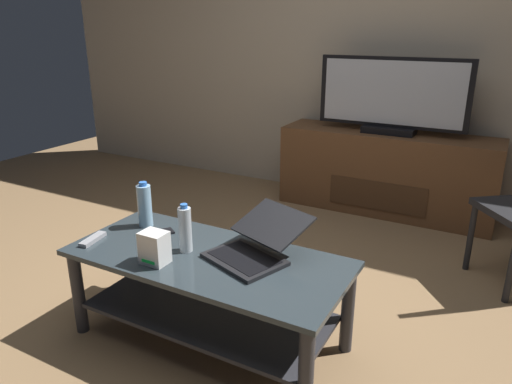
{
  "coord_description": "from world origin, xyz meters",
  "views": [
    {
      "loc": [
        1.16,
        -1.84,
        1.45
      ],
      "look_at": [
        0.01,
        0.25,
        0.6
      ],
      "focal_mm": 33.16,
      "sensor_mm": 36.0,
      "label": 1
    }
  ],
  "objects_px": {
    "television": "(392,97)",
    "tv_remote": "(93,239)",
    "coffee_table": "(208,283)",
    "laptop": "(256,244)",
    "media_cabinet": "(385,172)",
    "water_bottle_near": "(145,205)",
    "water_bottle_far": "(185,229)",
    "cell_phone": "(159,233)",
    "router_box": "(154,248)"
  },
  "relations": [
    {
      "from": "water_bottle_far",
      "to": "tv_remote",
      "type": "relative_size",
      "value": 1.45
    },
    {
      "from": "laptop",
      "to": "television",
      "type": "bearing_deg",
      "value": 87.36
    },
    {
      "from": "coffee_table",
      "to": "router_box",
      "type": "xyz_separation_m",
      "value": [
        -0.16,
        -0.17,
        0.21
      ]
    },
    {
      "from": "media_cabinet",
      "to": "router_box",
      "type": "xyz_separation_m",
      "value": [
        -0.45,
        -2.28,
        0.2
      ]
    },
    {
      "from": "water_bottle_near",
      "to": "water_bottle_far",
      "type": "xyz_separation_m",
      "value": [
        0.36,
        -0.14,
        -0.0
      ]
    },
    {
      "from": "television",
      "to": "cell_phone",
      "type": "xyz_separation_m",
      "value": [
        -0.64,
        -2.01,
        -0.47
      ]
    },
    {
      "from": "coffee_table",
      "to": "television",
      "type": "relative_size",
      "value": 1.14
    },
    {
      "from": "tv_remote",
      "to": "cell_phone",
      "type": "bearing_deg",
      "value": 34.22
    },
    {
      "from": "water_bottle_far",
      "to": "cell_phone",
      "type": "distance_m",
      "value": 0.27
    },
    {
      "from": "media_cabinet",
      "to": "water_bottle_far",
      "type": "xyz_separation_m",
      "value": [
        -0.4,
        -2.12,
        0.24
      ]
    },
    {
      "from": "router_box",
      "to": "cell_phone",
      "type": "distance_m",
      "value": 0.32
    },
    {
      "from": "media_cabinet",
      "to": "cell_phone",
      "type": "height_order",
      "value": "media_cabinet"
    },
    {
      "from": "media_cabinet",
      "to": "water_bottle_near",
      "type": "distance_m",
      "value": 2.14
    },
    {
      "from": "coffee_table",
      "to": "water_bottle_near",
      "type": "distance_m",
      "value": 0.55
    },
    {
      "from": "laptop",
      "to": "cell_phone",
      "type": "distance_m",
      "value": 0.55
    },
    {
      "from": "laptop",
      "to": "cell_phone",
      "type": "height_order",
      "value": "laptop"
    },
    {
      "from": "router_box",
      "to": "cell_phone",
      "type": "bearing_deg",
      "value": 126.5
    },
    {
      "from": "coffee_table",
      "to": "media_cabinet",
      "type": "relative_size",
      "value": 0.77
    },
    {
      "from": "water_bottle_near",
      "to": "cell_phone",
      "type": "relative_size",
      "value": 1.72
    },
    {
      "from": "cell_phone",
      "to": "media_cabinet",
      "type": "bearing_deg",
      "value": 105.9
    },
    {
      "from": "television",
      "to": "router_box",
      "type": "xyz_separation_m",
      "value": [
        -0.45,
        -2.26,
        -0.4
      ]
    },
    {
      "from": "router_box",
      "to": "tv_remote",
      "type": "height_order",
      "value": "router_box"
    },
    {
      "from": "water_bottle_near",
      "to": "cell_phone",
      "type": "xyz_separation_m",
      "value": [
        0.13,
        -0.05,
        -0.11
      ]
    },
    {
      "from": "water_bottle_far",
      "to": "cell_phone",
      "type": "relative_size",
      "value": 1.66
    },
    {
      "from": "water_bottle_far",
      "to": "laptop",
      "type": "bearing_deg",
      "value": 18.66
    },
    {
      "from": "water_bottle_far",
      "to": "cell_phone",
      "type": "height_order",
      "value": "water_bottle_far"
    },
    {
      "from": "router_box",
      "to": "coffee_table",
      "type": "bearing_deg",
      "value": 45.63
    },
    {
      "from": "water_bottle_near",
      "to": "tv_remote",
      "type": "relative_size",
      "value": 1.5
    },
    {
      "from": "television",
      "to": "tv_remote",
      "type": "bearing_deg",
      "value": -111.19
    },
    {
      "from": "media_cabinet",
      "to": "cell_phone",
      "type": "relative_size",
      "value": 11.99
    },
    {
      "from": "coffee_table",
      "to": "laptop",
      "type": "distance_m",
      "value": 0.3
    },
    {
      "from": "coffee_table",
      "to": "media_cabinet",
      "type": "height_order",
      "value": "media_cabinet"
    },
    {
      "from": "television",
      "to": "laptop",
      "type": "height_order",
      "value": "television"
    },
    {
      "from": "television",
      "to": "laptop",
      "type": "xyz_separation_m",
      "value": [
        -0.09,
        -1.99,
        -0.41
      ]
    },
    {
      "from": "cell_phone",
      "to": "water_bottle_near",
      "type": "bearing_deg",
      "value": -167.7
    },
    {
      "from": "media_cabinet",
      "to": "water_bottle_near",
      "type": "relative_size",
      "value": 6.98
    },
    {
      "from": "media_cabinet",
      "to": "television",
      "type": "bearing_deg",
      "value": -90.0
    },
    {
      "from": "media_cabinet",
      "to": "tv_remote",
      "type": "xyz_separation_m",
      "value": [
        -0.87,
        -2.25,
        0.14
      ]
    },
    {
      "from": "television",
      "to": "tv_remote",
      "type": "xyz_separation_m",
      "value": [
        -0.87,
        -2.23,
        -0.46
      ]
    },
    {
      "from": "router_box",
      "to": "water_bottle_near",
      "type": "bearing_deg",
      "value": 136.4
    },
    {
      "from": "router_box",
      "to": "tv_remote",
      "type": "xyz_separation_m",
      "value": [
        -0.41,
        0.03,
        -0.06
      ]
    },
    {
      "from": "cell_phone",
      "to": "television",
      "type": "bearing_deg",
      "value": 105.73
    },
    {
      "from": "laptop",
      "to": "water_bottle_near",
      "type": "distance_m",
      "value": 0.68
    },
    {
      "from": "water_bottle_near",
      "to": "tv_remote",
      "type": "bearing_deg",
      "value": -110.29
    },
    {
      "from": "coffee_table",
      "to": "television",
      "type": "height_order",
      "value": "television"
    },
    {
      "from": "water_bottle_far",
      "to": "tv_remote",
      "type": "distance_m",
      "value": 0.49
    },
    {
      "from": "media_cabinet",
      "to": "router_box",
      "type": "bearing_deg",
      "value": -101.23
    },
    {
      "from": "coffee_table",
      "to": "media_cabinet",
      "type": "xyz_separation_m",
      "value": [
        0.29,
        2.11,
        0.01
      ]
    },
    {
      "from": "laptop",
      "to": "tv_remote",
      "type": "height_order",
      "value": "laptop"
    },
    {
      "from": "media_cabinet",
      "to": "water_bottle_far",
      "type": "relative_size",
      "value": 7.22
    }
  ]
}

